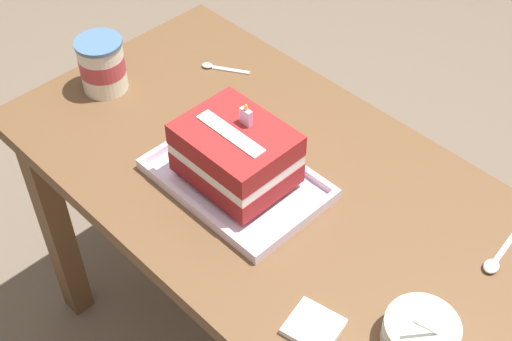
{
  "coord_description": "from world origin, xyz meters",
  "views": [
    {
      "loc": [
        0.67,
        -0.71,
        1.73
      ],
      "look_at": [
        -0.02,
        -0.03,
        0.75
      ],
      "focal_mm": 49.71,
      "sensor_mm": 36.0,
      "label": 1
    }
  ],
  "objects_px": {
    "birthday_cake": "(236,153)",
    "ice_cream_tub": "(102,65)",
    "bowl_stack": "(421,333)",
    "napkin_pile": "(314,327)",
    "foil_tray": "(237,181)",
    "serving_spoon_near_tray": "(494,263)",
    "serving_spoon_by_bowls": "(216,67)"
  },
  "relations": [
    {
      "from": "foil_tray",
      "to": "bowl_stack",
      "type": "xyz_separation_m",
      "value": [
        0.46,
        -0.03,
        0.02
      ]
    },
    {
      "from": "bowl_stack",
      "to": "serving_spoon_by_bowls",
      "type": "relative_size",
      "value": 1.17
    },
    {
      "from": "birthday_cake",
      "to": "serving_spoon_near_tray",
      "type": "distance_m",
      "value": 0.51
    },
    {
      "from": "serving_spoon_near_tray",
      "to": "serving_spoon_by_bowls",
      "type": "relative_size",
      "value": 1.14
    },
    {
      "from": "bowl_stack",
      "to": "ice_cream_tub",
      "type": "distance_m",
      "value": 0.89
    },
    {
      "from": "ice_cream_tub",
      "to": "serving_spoon_by_bowls",
      "type": "height_order",
      "value": "ice_cream_tub"
    },
    {
      "from": "bowl_stack",
      "to": "napkin_pile",
      "type": "relative_size",
      "value": 1.26
    },
    {
      "from": "serving_spoon_by_bowls",
      "to": "napkin_pile",
      "type": "bearing_deg",
      "value": -29.37
    },
    {
      "from": "napkin_pile",
      "to": "foil_tray",
      "type": "bearing_deg",
      "value": 157.38
    },
    {
      "from": "birthday_cake",
      "to": "serving_spoon_by_bowls",
      "type": "height_order",
      "value": "birthday_cake"
    },
    {
      "from": "birthday_cake",
      "to": "bowl_stack",
      "type": "xyz_separation_m",
      "value": [
        0.46,
        -0.03,
        -0.06
      ]
    },
    {
      "from": "serving_spoon_near_tray",
      "to": "napkin_pile",
      "type": "bearing_deg",
      "value": -112.6
    },
    {
      "from": "serving_spoon_near_tray",
      "to": "birthday_cake",
      "type": "bearing_deg",
      "value": -158.08
    },
    {
      "from": "napkin_pile",
      "to": "serving_spoon_by_bowls",
      "type": "bearing_deg",
      "value": 150.63
    },
    {
      "from": "birthday_cake",
      "to": "napkin_pile",
      "type": "distance_m",
      "value": 0.37
    },
    {
      "from": "serving_spoon_by_bowls",
      "to": "serving_spoon_near_tray",
      "type": "bearing_deg",
      "value": -2.45
    },
    {
      "from": "bowl_stack",
      "to": "serving_spoon_by_bowls",
      "type": "bearing_deg",
      "value": 161.8
    },
    {
      "from": "foil_tray",
      "to": "serving_spoon_near_tray",
      "type": "relative_size",
      "value": 2.82
    },
    {
      "from": "birthday_cake",
      "to": "bowl_stack",
      "type": "distance_m",
      "value": 0.47
    },
    {
      "from": "foil_tray",
      "to": "birthday_cake",
      "type": "bearing_deg",
      "value": 90.0
    },
    {
      "from": "foil_tray",
      "to": "napkin_pile",
      "type": "bearing_deg",
      "value": -22.62
    },
    {
      "from": "ice_cream_tub",
      "to": "birthday_cake",
      "type": "bearing_deg",
      "value": 0.62
    },
    {
      "from": "serving_spoon_by_bowls",
      "to": "bowl_stack",
      "type": "bearing_deg",
      "value": -18.2
    },
    {
      "from": "serving_spoon_near_tray",
      "to": "napkin_pile",
      "type": "xyz_separation_m",
      "value": [
        -0.14,
        -0.32,
        0.0
      ]
    },
    {
      "from": "bowl_stack",
      "to": "ice_cream_tub",
      "type": "relative_size",
      "value": 0.99
    },
    {
      "from": "serving_spoon_near_tray",
      "to": "serving_spoon_by_bowls",
      "type": "xyz_separation_m",
      "value": [
        -0.77,
        0.03,
        -0.0
      ]
    },
    {
      "from": "birthday_cake",
      "to": "ice_cream_tub",
      "type": "xyz_separation_m",
      "value": [
        -0.43,
        -0.0,
        -0.02
      ]
    },
    {
      "from": "napkin_pile",
      "to": "birthday_cake",
      "type": "bearing_deg",
      "value": 157.38
    },
    {
      "from": "bowl_stack",
      "to": "serving_spoon_near_tray",
      "type": "relative_size",
      "value": 1.03
    },
    {
      "from": "foil_tray",
      "to": "serving_spoon_near_tray",
      "type": "distance_m",
      "value": 0.5
    },
    {
      "from": "foil_tray",
      "to": "bowl_stack",
      "type": "height_order",
      "value": "bowl_stack"
    },
    {
      "from": "ice_cream_tub",
      "to": "napkin_pile",
      "type": "height_order",
      "value": "ice_cream_tub"
    }
  ]
}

